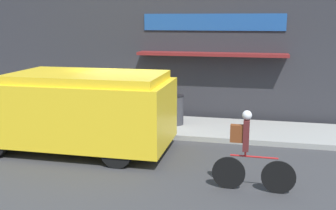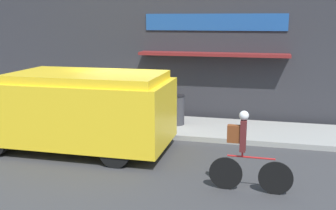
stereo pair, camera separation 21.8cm
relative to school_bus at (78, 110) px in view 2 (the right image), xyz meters
The scene contains 6 objects.
ground_plane 2.02m from the school_bus, 56.74° to the left, with size 70.00×70.00×0.00m, color #38383A.
sidewalk 2.95m from the school_bus, 70.40° to the left, with size 28.00×2.37×0.15m.
storefront 4.56m from the school_bus, 76.44° to the left, with size 13.97×0.82×5.58m.
school_bus is the anchor object (origin of this frame).
cyclist 4.82m from the school_bus, 20.25° to the right, with size 1.71×0.20×1.71m.
trash_bin 3.42m from the school_bus, 51.38° to the left, with size 0.53×0.53×0.96m.
Camera 2 is at (3.86, -10.83, 3.49)m, focal length 42.00 mm.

